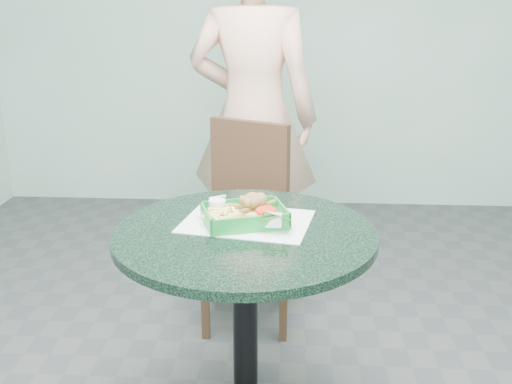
# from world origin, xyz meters

# --- Properties ---
(wall_back) EXTENTS (4.00, 0.04, 2.80)m
(wall_back) POSITION_xyz_m (0.00, 2.50, 1.40)
(wall_back) COLOR silver
(wall_back) RESTS_ON ground
(cafe_table) EXTENTS (0.84, 0.84, 0.75)m
(cafe_table) POSITION_xyz_m (0.00, 0.00, 0.58)
(cafe_table) COLOR black
(cafe_table) RESTS_ON floor
(dining_chair) EXTENTS (0.41, 0.41, 0.93)m
(dining_chair) POSITION_xyz_m (-0.05, 0.85, 0.53)
(dining_chair) COLOR #4A3121
(dining_chair) RESTS_ON floor
(diner_person) EXTENTS (0.86, 0.64, 2.15)m
(diner_person) POSITION_xyz_m (-0.05, 1.18, 1.08)
(diner_person) COLOR #E3A98E
(diner_person) RESTS_ON floor
(placemat) EXTENTS (0.46, 0.38, 0.00)m
(placemat) POSITION_xyz_m (0.00, 0.08, 0.75)
(placemat) COLOR silver
(placemat) RESTS_ON cafe_table
(food_basket) EXTENTS (0.26, 0.19, 0.05)m
(food_basket) POSITION_xyz_m (-0.01, 0.06, 0.77)
(food_basket) COLOR #158531
(food_basket) RESTS_ON placemat
(crab_sandwich) EXTENTS (0.13, 0.13, 0.08)m
(crab_sandwich) POSITION_xyz_m (0.03, 0.10, 0.80)
(crab_sandwich) COLOR gold
(crab_sandwich) RESTS_ON food_basket
(fries_pile) EXTENTS (0.15, 0.16, 0.05)m
(fries_pile) POSITION_xyz_m (-0.07, 0.09, 0.79)
(fries_pile) COLOR #FDE280
(fries_pile) RESTS_ON food_basket
(sauce_ramekin) EXTENTS (0.06, 0.06, 0.03)m
(sauce_ramekin) POSITION_xyz_m (-0.08, 0.13, 0.80)
(sauce_ramekin) COLOR silver
(sauce_ramekin) RESTS_ON food_basket
(garnish_cup) EXTENTS (0.11, 0.11, 0.04)m
(garnish_cup) POSITION_xyz_m (0.06, -0.00, 0.79)
(garnish_cup) COLOR white
(garnish_cup) RESTS_ON food_basket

